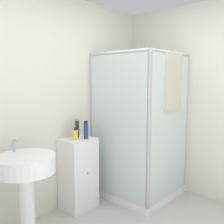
# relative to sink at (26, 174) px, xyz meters

# --- Properties ---
(wall_back) EXTENTS (6.40, 0.06, 2.50)m
(wall_back) POSITION_rel_sink_xyz_m (0.41, 0.39, 0.57)
(wall_back) COLOR silver
(wall_back) RESTS_ON ground_plane
(shower_enclosure) EXTENTS (0.92, 0.95, 1.87)m
(shower_enclosure) POSITION_rel_sink_xyz_m (1.56, -0.19, -0.18)
(shower_enclosure) COLOR white
(shower_enclosure) RESTS_ON ground_plane
(vanity_cabinet) EXTENTS (0.38, 0.34, 0.85)m
(vanity_cabinet) POSITION_rel_sink_xyz_m (0.80, 0.19, -0.26)
(vanity_cabinet) COLOR white
(vanity_cabinet) RESTS_ON ground_plane
(sink) EXTENTS (0.54, 0.54, 0.99)m
(sink) POSITION_rel_sink_xyz_m (0.00, 0.00, 0.00)
(sink) COLOR white
(sink) RESTS_ON ground_plane
(soap_dispenser) EXTENTS (0.06, 0.07, 0.14)m
(soap_dispenser) POSITION_rel_sink_xyz_m (0.75, 0.18, 0.22)
(soap_dispenser) COLOR yellow
(soap_dispenser) RESTS_ON vanity_cabinet
(shampoo_bottle_tall_black) EXTENTS (0.05, 0.05, 0.23)m
(shampoo_bottle_tall_black) POSITION_rel_sink_xyz_m (0.85, 0.26, 0.27)
(shampoo_bottle_tall_black) COLOR #281E33
(shampoo_bottle_tall_black) RESTS_ON vanity_cabinet
(shampoo_bottle_blue) EXTENTS (0.05, 0.05, 0.21)m
(shampoo_bottle_blue) POSITION_rel_sink_xyz_m (0.86, 0.12, 0.27)
(shampoo_bottle_blue) COLOR navy
(shampoo_bottle_blue) RESTS_ON vanity_cabinet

